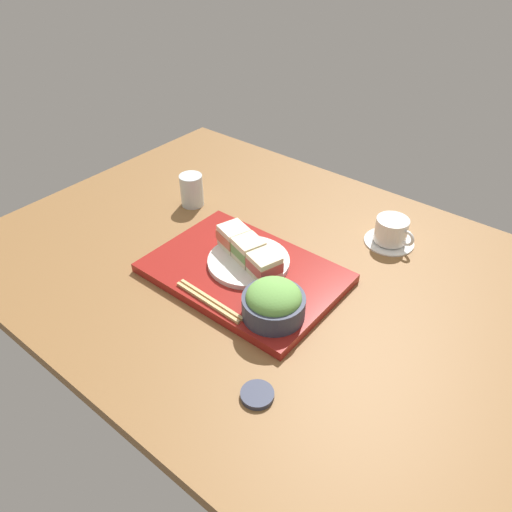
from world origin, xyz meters
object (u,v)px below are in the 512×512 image
sandwich_near (234,237)px  sandwich_middle (249,250)px  sandwich_far (264,265)px  small_sauce_dish (257,395)px  sandwich_plate (249,261)px  salad_bowl (274,302)px  chopsticks_pair (209,301)px  drinking_glass (192,190)px  coffee_cup (391,232)px

sandwich_near → sandwich_middle: (6.09, -1.91, 0.04)cm
sandwich_far → small_sauce_dish: sandwich_far is taller
sandwich_plate → sandwich_far: 7.13cm
sandwich_plate → salad_bowl: size_ratio=1.47×
salad_bowl → chopsticks_pair: salad_bowl is taller
sandwich_middle → sandwich_far: bearing=-17.4°
salad_bowl → drinking_glass: (-46.12, 23.03, -1.24)cm
coffee_cup → sandwich_middle: bearing=-123.3°
sandwich_plate → sandwich_middle: bearing=-104.0°
sandwich_middle → salad_bowl: salad_bowl is taller
sandwich_far → drinking_glass: (-37.51, 15.05, -1.48)cm
sandwich_far → sandwich_near: bearing=162.6°
salad_bowl → coffee_cup: (5.78, 41.01, -2.57)cm
sandwich_middle → chopsticks_pair: (1.86, -15.36, -3.60)cm
salad_bowl → chopsticks_pair: 14.33cm
small_sauce_dish → sandwich_plate: bearing=132.0°
sandwich_far → salad_bowl: salad_bowl is taller
sandwich_plate → small_sauce_dish: (23.68, -26.30, -2.33)cm
sandwich_middle → salad_bowl: bearing=-33.9°
sandwich_middle → coffee_cup: bearing=56.7°
salad_bowl → drinking_glass: salad_bowl is taller
salad_bowl → coffee_cup: size_ratio=1.00×
sandwich_near → sandwich_far: 12.77cm
sandwich_near → drinking_glass: size_ratio=0.90×
salad_bowl → small_sauce_dish: (8.98, -16.41, -5.25)cm
sandwich_near → drinking_glass: (-25.32, 11.24, -1.58)cm
sandwich_plate → coffee_cup: bearing=56.7°
sandwich_plate → sandwich_near: (-6.09, 1.91, 3.27)cm
sandwich_plate → sandwich_far: bearing=-17.4°
sandwich_middle → sandwich_far: (6.09, -1.91, -0.14)cm
sandwich_far → small_sauce_dish: (17.59, -24.39, -5.50)cm
sandwich_plate → chopsticks_pair: size_ratio=1.04×
small_sauce_dish → drinking_glass: bearing=144.4°
sandwich_near → sandwich_far: sandwich_near is taller
sandwich_middle → small_sauce_dish: (23.68, -26.30, -5.64)cm
drinking_glass → small_sauce_dish: size_ratio=1.49×
sandwich_near → chopsticks_pair: bearing=-65.3°
salad_bowl → coffee_cup: 41.50cm
sandwich_plate → chopsticks_pair: (1.86, -15.36, -0.29)cm
sandwich_middle → coffee_cup: size_ratio=0.61×
drinking_glass → sandwich_plate: bearing=-22.7°
coffee_cup → salad_bowl: bearing=-98.0°
chopsticks_pair → sandwich_plate: bearing=96.9°
coffee_cup → drinking_glass: 54.94cm
sandwich_middle → salad_bowl: (14.70, -9.89, -0.39)cm
drinking_glass → small_sauce_dish: 67.88cm
drinking_glass → sandwich_middle: bearing=-22.7°
sandwich_plate → salad_bowl: 17.96cm
chopsticks_pair → drinking_glass: bearing=139.4°
sandwich_plate → coffee_cup: 37.26cm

